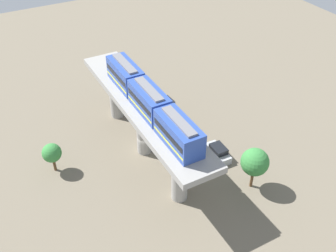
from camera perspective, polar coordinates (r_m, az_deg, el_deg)
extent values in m
plane|color=#706654|center=(53.32, -3.40, -3.63)|extent=(120.00, 120.00, 0.00)
cylinder|color=#999691|center=(58.19, -7.56, 4.36)|extent=(1.90, 1.90, 7.02)
cylinder|color=#999691|center=(51.08, -3.54, -0.66)|extent=(1.90, 1.90, 7.02)
cylinder|color=#999691|center=(44.81, 1.71, -7.18)|extent=(1.90, 1.90, 7.02)
cube|color=#999691|center=(48.77, -3.71, 2.95)|extent=(5.20, 28.85, 0.80)
cube|color=#2D4CA5|center=(51.62, -6.19, 7.41)|extent=(2.60, 6.60, 3.00)
cube|color=black|center=(51.50, -6.20, 7.66)|extent=(2.64, 6.07, 0.70)
cube|color=yellow|center=(52.00, -6.13, 6.70)|extent=(2.64, 6.34, 0.24)
cube|color=slate|center=(50.84, -6.31, 8.99)|extent=(1.10, 5.61, 0.24)
cube|color=#2D4CA5|center=(46.19, -2.73, 3.66)|extent=(2.60, 6.60, 3.00)
cube|color=black|center=(46.05, -2.74, 3.92)|extent=(2.64, 6.07, 0.70)
cube|color=yellow|center=(46.61, -2.70, 2.89)|extent=(2.64, 6.34, 0.24)
cube|color=slate|center=(45.31, -2.79, 5.36)|extent=(1.10, 5.61, 0.24)
cube|color=#2D4CA5|center=(41.22, 1.56, -1.07)|extent=(2.60, 6.60, 3.00)
cube|color=black|center=(41.07, 1.57, -0.79)|extent=(2.64, 6.07, 0.70)
cube|color=yellow|center=(41.69, 1.54, -1.87)|extent=(2.64, 6.34, 0.24)
cube|color=slate|center=(40.23, 1.60, 0.74)|extent=(1.10, 5.61, 0.24)
cube|color=white|center=(60.82, -0.25, 2.92)|extent=(2.04, 4.30, 1.00)
cube|color=black|center=(60.21, -0.19, 3.53)|extent=(1.77, 2.39, 0.76)
cube|color=#B2B5BA|center=(52.50, 7.16, -3.97)|extent=(1.94, 4.26, 1.00)
cube|color=black|center=(51.83, 7.32, -3.33)|extent=(1.72, 2.35, 0.76)
cube|color=yellow|center=(56.52, 0.69, -0.15)|extent=(2.27, 4.38, 1.00)
cube|color=black|center=(55.88, 0.77, 0.48)|extent=(1.90, 2.47, 0.76)
cylinder|color=brown|center=(48.55, 12.08, -7.22)|extent=(0.36, 0.36, 3.00)
sphere|color=#38843D|center=(46.91, 12.46, -5.11)|extent=(3.35, 3.35, 3.35)
cylinder|color=brown|center=(51.81, -16.14, -5.23)|extent=(0.36, 0.36, 2.20)
sphere|color=#38843D|center=(50.67, -16.48, -3.75)|extent=(2.42, 2.42, 2.42)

